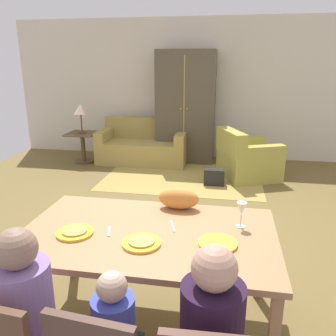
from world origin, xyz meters
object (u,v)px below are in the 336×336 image
Objects in this scene: plate_near_child at (141,243)px; cat at (179,198)px; armoire at (186,107)px; couch at (144,146)px; person_man at (32,327)px; wine_glass at (242,210)px; handbag at (214,177)px; plate_near_woman at (218,243)px; armchair at (246,159)px; side_table at (83,143)px; dining_table at (148,240)px; plate_near_man at (75,233)px; table_lamp at (80,110)px.

cat is (0.15, 0.61, 0.08)m from plate_near_child.
armoire reaches higher than plate_near_child.
couch is at bearing 103.78° from plate_near_child.
cat is 0.15× the size of armoire.
wine_glass is at bearing 38.97° from person_man.
person_man is at bearing -101.73° from handbag.
plate_near_woman is at bearing -80.31° from armoire.
person_man is at bearing -131.82° from plate_near_child.
cat is at bearing -101.93° from armchair.
side_table is at bearing -165.72° from armoire.
plate_near_child is at bearing -150.13° from wine_glass.
side_table is at bearing 123.25° from plate_near_woman.
person_man is 0.66× the size of couch.
couch is 1.17m from side_table.
armoire is at bearing 93.96° from dining_table.
plate_near_man is 1.34× the size of wine_glass.
dining_table is at bearing 14.07° from plate_near_man.
plate_near_man is 4.54m from table_lamp.
table_lamp reaches higher than person_man.
armchair is (0.20, 3.45, -0.57)m from wine_glass.
plate_near_child is at bearing -62.07° from table_lamp.
dining_table is 1.03× the size of couch.
cat is (0.63, 1.14, 0.33)m from person_man.
plate_near_child is 1.34× the size of wine_glass.
plate_near_man is at bearing -82.00° from couch.
plate_near_woman reaches higher than dining_table.
handbag is (0.33, 3.33, -0.64)m from plate_near_child.
cat is at bearing -72.15° from couch.
plate_near_child is 0.78× the size of cat.
plate_near_man is 4.68m from armoire.
plate_near_woman is 0.46× the size of table_lamp.
table_lamp reaches higher than side_table.
armchair is 0.53× the size of armoire.
wine_glass is 0.58× the size of cat.
armoire reaches higher than cat.
dining_table is 6.96× the size of plate_near_woman.
plate_near_man and plate_near_woman have the same top height.
plate_near_man is 0.15× the size of couch.
cat is 0.59× the size of table_lamp.
cat reaches higher than dining_table.
table_lamp is (0.00, -0.00, 0.63)m from side_table.
plate_near_child reaches higher than dining_table.
wine_glass reaches higher than armchair.
table_lamp reaches higher than armchair.
cat is at bearing 152.63° from wine_glass.
plate_near_child is 0.76m from person_man.
person_man is at bearing -69.63° from table_lamp.
dining_table is 4.57m from armoire.
cat is (-0.48, 0.25, -0.05)m from wine_glass.
table_lamp is (-1.77, 4.77, 0.50)m from person_man.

